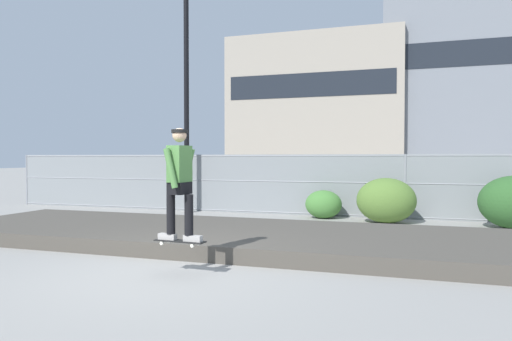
{
  "coord_description": "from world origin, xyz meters",
  "views": [
    {
      "loc": [
        3.43,
        -6.25,
        1.75
      ],
      "look_at": [
        -0.01,
        4.34,
        1.44
      ],
      "focal_mm": 32.8,
      "sensor_mm": 36.0,
      "label": 1
    }
  ],
  "objects_px": {
    "skater": "(180,177)",
    "parked_car_mid": "(385,184)",
    "shrub_left": "(323,204)",
    "parked_car_near": "(218,181)",
    "shrub_center": "(386,201)",
    "skateboard": "(180,241)",
    "street_lamp": "(186,66)"
  },
  "relations": [
    {
      "from": "skater",
      "to": "parked_car_mid",
      "type": "relative_size",
      "value": 0.37
    },
    {
      "from": "street_lamp",
      "to": "shrub_center",
      "type": "relative_size",
      "value": 4.85
    },
    {
      "from": "skater",
      "to": "street_lamp",
      "type": "relative_size",
      "value": 0.22
    },
    {
      "from": "skater",
      "to": "parked_car_mid",
      "type": "bearing_deg",
      "value": 76.97
    },
    {
      "from": "parked_car_near",
      "to": "parked_car_mid",
      "type": "bearing_deg",
      "value": 1.91
    },
    {
      "from": "skater",
      "to": "parked_car_near",
      "type": "height_order",
      "value": "skater"
    },
    {
      "from": "skater",
      "to": "parked_car_mid",
      "type": "height_order",
      "value": "skater"
    },
    {
      "from": "skater",
      "to": "shrub_left",
      "type": "xyz_separation_m",
      "value": [
        0.92,
        7.13,
        -1.05
      ]
    },
    {
      "from": "shrub_left",
      "to": "parked_car_near",
      "type": "bearing_deg",
      "value": 144.33
    },
    {
      "from": "parked_car_near",
      "to": "shrub_center",
      "type": "bearing_deg",
      "value": -30.5
    },
    {
      "from": "shrub_left",
      "to": "shrub_center",
      "type": "bearing_deg",
      "value": -13.83
    },
    {
      "from": "parked_car_near",
      "to": "shrub_center",
      "type": "height_order",
      "value": "parked_car_near"
    },
    {
      "from": "skateboard",
      "to": "shrub_center",
      "type": "bearing_deg",
      "value": 68.23
    },
    {
      "from": "parked_car_near",
      "to": "parked_car_mid",
      "type": "height_order",
      "value": "same"
    },
    {
      "from": "shrub_left",
      "to": "shrub_center",
      "type": "xyz_separation_m",
      "value": [
        1.76,
        -0.43,
        0.2
      ]
    },
    {
      "from": "parked_car_mid",
      "to": "skateboard",
      "type": "bearing_deg",
      "value": -103.03
    },
    {
      "from": "parked_car_mid",
      "to": "street_lamp",
      "type": "bearing_deg",
      "value": -149.19
    },
    {
      "from": "parked_car_mid",
      "to": "skater",
      "type": "bearing_deg",
      "value": -103.03
    },
    {
      "from": "skater",
      "to": "shrub_left",
      "type": "bearing_deg",
      "value": 82.69
    },
    {
      "from": "skater",
      "to": "parked_car_near",
      "type": "distance_m",
      "value": 11.16
    },
    {
      "from": "skateboard",
      "to": "shrub_left",
      "type": "relative_size",
      "value": 0.77
    },
    {
      "from": "street_lamp",
      "to": "shrub_center",
      "type": "height_order",
      "value": "street_lamp"
    },
    {
      "from": "skateboard",
      "to": "parked_car_near",
      "type": "relative_size",
      "value": 0.18
    },
    {
      "from": "skateboard",
      "to": "shrub_left",
      "type": "distance_m",
      "value": 7.19
    },
    {
      "from": "street_lamp",
      "to": "parked_car_mid",
      "type": "distance_m",
      "value": 7.88
    },
    {
      "from": "street_lamp",
      "to": "parked_car_mid",
      "type": "bearing_deg",
      "value": 30.81
    },
    {
      "from": "parked_car_near",
      "to": "shrub_left",
      "type": "height_order",
      "value": "parked_car_near"
    },
    {
      "from": "skateboard",
      "to": "parked_car_mid",
      "type": "bearing_deg",
      "value": 76.97
    },
    {
      "from": "shrub_left",
      "to": "shrub_center",
      "type": "distance_m",
      "value": 1.82
    },
    {
      "from": "skateboard",
      "to": "parked_car_mid",
      "type": "relative_size",
      "value": 0.18
    },
    {
      "from": "skater",
      "to": "parked_car_near",
      "type": "relative_size",
      "value": 0.38
    },
    {
      "from": "shrub_left",
      "to": "shrub_center",
      "type": "relative_size",
      "value": 0.67
    }
  ]
}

